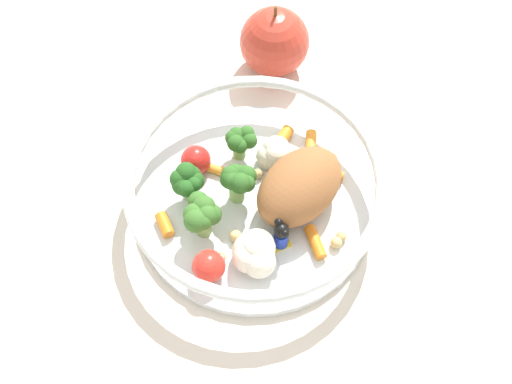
% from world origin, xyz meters
% --- Properties ---
extents(ground_plane, '(2.40, 2.40, 0.00)m').
position_xyz_m(ground_plane, '(0.00, 0.00, 0.00)').
color(ground_plane, silver).
extents(food_container, '(0.25, 0.25, 0.07)m').
position_xyz_m(food_container, '(-0.01, 0.01, 0.03)').
color(food_container, white).
rests_on(food_container, ground_plane).
extents(loose_apple, '(0.08, 0.08, 0.09)m').
position_xyz_m(loose_apple, '(0.17, -0.07, 0.04)').
color(loose_apple, '#BC3828').
rests_on(loose_apple, ground_plane).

